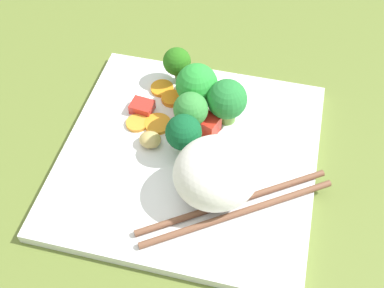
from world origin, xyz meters
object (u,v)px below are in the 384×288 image
at_px(rice_mound, 216,173).
at_px(broccoli_floret_0, 227,100).
at_px(square_plate, 189,157).
at_px(carrot_slice_1, 137,123).
at_px(chopstick_pair, 236,207).

height_order(rice_mound, broccoli_floret_0, rice_mound).
bearing_deg(rice_mound, square_plate, -44.16).
distance_m(carrot_slice_1, chopstick_pair, 0.16).
distance_m(rice_mound, chopstick_pair, 0.04).
distance_m(broccoli_floret_0, chopstick_pair, 0.13).
distance_m(broccoli_floret_0, carrot_slice_1, 0.11).
distance_m(square_plate, carrot_slice_1, 0.07).
bearing_deg(chopstick_pair, square_plate, 103.16).
bearing_deg(chopstick_pair, rice_mound, 112.07).
bearing_deg(chopstick_pair, broccoli_floret_0, 72.07).
relative_size(rice_mound, chopstick_pair, 0.49).
distance_m(rice_mound, broccoli_floret_0, 0.10).
bearing_deg(carrot_slice_1, chopstick_pair, 150.34).
bearing_deg(broccoli_floret_0, chopstick_pair, 109.45).
bearing_deg(carrot_slice_1, square_plate, 161.76).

